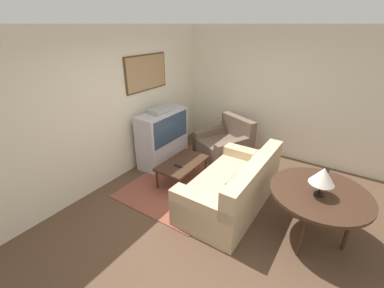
# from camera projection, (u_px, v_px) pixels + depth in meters

# --- Properties ---
(ground_plane) EXTENTS (12.00, 12.00, 0.00)m
(ground_plane) POSITION_uv_depth(u_px,v_px,m) (214.00, 216.00, 3.98)
(ground_plane) COLOR brown
(wall_back) EXTENTS (12.00, 0.10, 2.70)m
(wall_back) POSITION_uv_depth(u_px,v_px,m) (110.00, 109.00, 4.47)
(wall_back) COLOR beige
(wall_back) RESTS_ON ground_plane
(wall_right) EXTENTS (0.06, 12.00, 2.70)m
(wall_right) POSITION_uv_depth(u_px,v_px,m) (277.00, 95.00, 5.38)
(wall_right) COLOR beige
(wall_right) RESTS_ON ground_plane
(area_rug) EXTENTS (2.47, 1.66, 0.01)m
(area_rug) POSITION_uv_depth(u_px,v_px,m) (189.00, 178.00, 4.93)
(area_rug) COLOR brown
(area_rug) RESTS_ON ground_plane
(tv) EXTENTS (1.15, 0.48, 1.20)m
(tv) POSITION_uv_depth(u_px,v_px,m) (163.00, 137.00, 5.31)
(tv) COLOR #B7B7BC
(tv) RESTS_ON ground_plane
(couch) EXTENTS (1.89, 1.00, 0.90)m
(couch) POSITION_uv_depth(u_px,v_px,m) (233.00, 188.00, 4.09)
(couch) COLOR #CCB289
(couch) RESTS_ON ground_plane
(armchair) EXTENTS (1.29, 1.26, 0.85)m
(armchair) POSITION_uv_depth(u_px,v_px,m) (225.00, 145.00, 5.67)
(armchair) COLOR brown
(armchair) RESTS_ON ground_plane
(coffee_table) EXTENTS (0.98, 0.58, 0.41)m
(coffee_table) POSITION_uv_depth(u_px,v_px,m) (182.00, 164.00, 4.69)
(coffee_table) COLOR #3D2619
(coffee_table) RESTS_ON ground_plane
(console_table) EXTENTS (1.25, 1.25, 0.74)m
(console_table) POSITION_uv_depth(u_px,v_px,m) (320.00, 196.00, 3.31)
(console_table) COLOR #3D2619
(console_table) RESTS_ON ground_plane
(table_lamp) EXTENTS (0.30, 0.30, 0.39)m
(table_lamp) POSITION_uv_depth(u_px,v_px,m) (323.00, 176.00, 3.12)
(table_lamp) COLOR black
(table_lamp) RESTS_ON console_table
(mantel_clock) EXTENTS (0.13, 0.10, 0.18)m
(mantel_clock) POSITION_uv_depth(u_px,v_px,m) (324.00, 176.00, 3.46)
(mantel_clock) COLOR black
(mantel_clock) RESTS_ON console_table
(remote) EXTENTS (0.05, 0.16, 0.02)m
(remote) POSITION_uv_depth(u_px,v_px,m) (178.00, 166.00, 4.53)
(remote) COLOR black
(remote) RESTS_ON coffee_table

